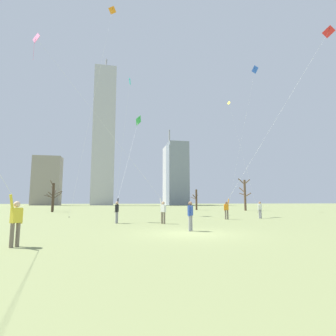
% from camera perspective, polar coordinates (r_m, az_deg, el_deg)
% --- Properties ---
extents(ground_plane, '(400.00, 400.00, 0.00)m').
position_cam_1_polar(ground_plane, '(13.77, 5.10, -13.98)').
color(ground_plane, '#848E56').
extents(kite_flyer_midfield_right_pink, '(12.12, 7.43, 18.19)m').
position_cam_1_polar(kite_flyer_midfield_right_pink, '(20.89, -8.40, 0.70)').
color(kite_flyer_midfield_right_pink, '#726656').
rests_on(kite_flyer_midfield_right_pink, ground).
extents(kite_flyer_far_back_green, '(2.98, 12.15, 12.29)m').
position_cam_1_polar(kite_flyer_far_back_green, '(22.93, -9.55, -2.87)').
color(kite_flyer_far_back_green, gray).
rests_on(kite_flyer_far_back_green, ground).
extents(kite_flyer_foreground_left_red, '(12.63, 1.30, 20.15)m').
position_cam_1_polar(kite_flyer_foreground_left_red, '(25.96, 17.06, -0.59)').
color(kite_flyer_foreground_left_red, '#726656').
rests_on(kite_flyer_foreground_left_red, ground).
extents(bystander_watching_nearby, '(0.37, 0.42, 1.62)m').
position_cam_1_polar(bystander_watching_nearby, '(14.82, 4.88, -10.00)').
color(bystander_watching_nearby, gray).
rests_on(bystander_watching_nearby, ground).
extents(bystander_strolling_midfield, '(0.48, 0.32, 1.62)m').
position_cam_1_polar(bystander_strolling_midfield, '(27.15, 19.32, -8.39)').
color(bystander_strolling_midfield, gray).
rests_on(bystander_strolling_midfield, ground).
extents(distant_kite_drifting_left_orange, '(4.18, 4.89, 27.96)m').
position_cam_1_polar(distant_kite_drifting_left_orange, '(40.63, -12.53, 28.45)').
color(distant_kite_drifting_left_orange, orange).
rests_on(distant_kite_drifting_left_orange, ground).
extents(distant_kite_drifting_right_blue, '(3.65, 3.59, 20.28)m').
position_cam_1_polar(distant_kite_drifting_right_blue, '(39.98, 17.91, 17.50)').
color(distant_kite_drifting_right_blue, blue).
rests_on(distant_kite_drifting_right_blue, ground).
extents(distant_kite_low_near_trees_teal, '(1.87, 6.53, 19.13)m').
position_cam_1_polar(distant_kite_low_near_trees_teal, '(39.45, -8.59, 15.73)').
color(distant_kite_low_near_trees_teal, teal).
rests_on(distant_kite_low_near_trees_teal, ground).
extents(distant_kite_high_overhead_yellow, '(2.94, 3.60, 18.80)m').
position_cam_1_polar(distant_kite_high_overhead_yellow, '(46.45, 13.79, 10.83)').
color(distant_kite_high_overhead_yellow, yellow).
rests_on(distant_kite_high_overhead_yellow, ground).
extents(bare_tree_left_of_center, '(3.05, 1.36, 3.99)m').
position_cam_1_polar(bare_tree_left_of_center, '(51.04, -23.49, -6.04)').
color(bare_tree_left_of_center, '#423326').
rests_on(bare_tree_left_of_center, ground).
extents(bare_tree_right_of_center, '(1.74, 2.26, 5.92)m').
position_cam_1_polar(bare_tree_right_of_center, '(50.17, 16.32, -5.36)').
color(bare_tree_right_of_center, brown).
rests_on(bare_tree_right_of_center, ground).
extents(bare_tree_leftmost, '(1.80, 2.12, 3.99)m').
position_cam_1_polar(bare_tree_leftmost, '(51.96, 6.14, -6.78)').
color(bare_tree_leftmost, '#4C3828').
rests_on(bare_tree_leftmost, ground).
extents(bare_tree_rightmost, '(0.86, 2.81, 4.92)m').
position_cam_1_polar(bare_tree_rightmost, '(45.48, -23.70, -5.63)').
color(bare_tree_rightmost, '#423326').
rests_on(bare_tree_rightmost, ground).
extents(skyline_slender_spire, '(11.89, 7.50, 22.22)m').
position_cam_1_polar(skyline_slender_spire, '(131.90, -24.77, -2.52)').
color(skyline_slender_spire, gray).
rests_on(skyline_slender_spire, ground).
extents(skyline_short_annex, '(5.03, 11.60, 39.92)m').
position_cam_1_polar(skyline_short_annex, '(138.00, 0.29, -1.59)').
color(skyline_short_annex, '#B2B2B7').
rests_on(skyline_short_annex, ground).
extents(skyline_wide_slab, '(9.06, 9.14, 29.04)m').
position_cam_1_polar(skyline_wide_slab, '(121.70, 2.08, -1.23)').
color(skyline_wide_slab, gray).
rests_on(skyline_wide_slab, ground).
extents(skyline_tall_tower, '(10.15, 6.35, 70.73)m').
position_cam_1_polar(skyline_tall_tower, '(128.08, -13.71, 7.11)').
color(skyline_tall_tower, '#B2B2B7').
rests_on(skyline_tall_tower, ground).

